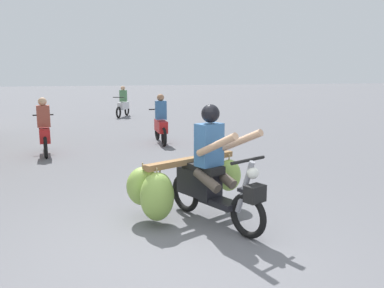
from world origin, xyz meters
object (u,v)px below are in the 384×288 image
motorbike_main_loaded (186,182)px  motorbike_distant_ahead_right (161,124)px  motorbike_distant_ahead_left (123,104)px  motorbike_distant_far_ahead (44,132)px

motorbike_main_loaded → motorbike_distant_ahead_right: bearing=80.9°
motorbike_distant_ahead_left → motorbike_distant_ahead_right: same height
motorbike_main_loaded → motorbike_distant_ahead_left: size_ratio=1.20×
motorbike_distant_ahead_right → motorbike_distant_far_ahead: (-3.05, -0.71, 0.00)m
motorbike_distant_ahead_right → motorbike_main_loaded: bearing=-99.1°
motorbike_main_loaded → motorbike_distant_ahead_left: (0.77, 13.17, 0.03)m
motorbike_distant_ahead_left → motorbike_distant_ahead_right: 7.26m
motorbike_main_loaded → motorbike_distant_far_ahead: (-2.10, 5.20, 0.03)m
motorbike_distant_ahead_left → motorbike_distant_far_ahead: same height
motorbike_distant_ahead_left → motorbike_distant_ahead_right: bearing=-88.7°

